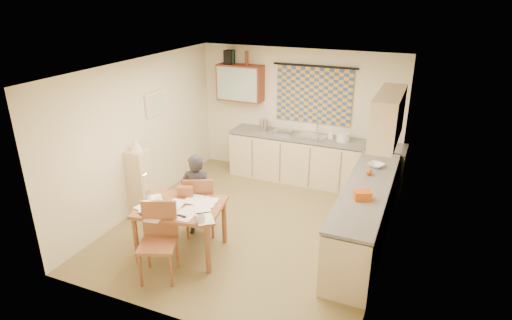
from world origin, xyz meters
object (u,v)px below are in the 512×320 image
at_px(stove, 351,250).
at_px(chair_far, 201,215).
at_px(counter_right, 365,215).
at_px(shelf_stand, 140,183).
at_px(person, 197,195).
at_px(dining_table, 182,229).
at_px(counter_back, 314,161).

bearing_deg(stove, chair_far, 173.64).
bearing_deg(counter_right, chair_far, -163.05).
height_order(counter_right, shelf_stand, shelf_stand).
bearing_deg(person, shelf_stand, -25.63).
distance_m(person, shelf_stand, 1.19).
distance_m(counter_right, shelf_stand, 3.59).
xyz_separation_m(dining_table, person, (-0.06, 0.55, 0.27)).
relative_size(counter_back, chair_far, 3.40).
bearing_deg(chair_far, shelf_stand, -31.70).
distance_m(stove, person, 2.39).
height_order(stove, shelf_stand, shelf_stand).
xyz_separation_m(counter_right, stove, (0.00, -0.97, -0.01)).
relative_size(counter_right, chair_far, 3.04).
distance_m(dining_table, chair_far, 0.58).
height_order(counter_right, chair_far, chair_far).
bearing_deg(counter_back, dining_table, -109.09).
distance_m(chair_far, shelf_stand, 1.24).
height_order(counter_back, dining_table, counter_back).
xyz_separation_m(counter_back, counter_right, (1.26, -1.75, -0.00)).
distance_m(counter_back, stove, 3.00).
bearing_deg(shelf_stand, person, -7.78).
xyz_separation_m(counter_right, chair_far, (-2.34, -0.71, -0.15)).
relative_size(person, shelf_stand, 1.15).
height_order(chair_far, person, person).
relative_size(chair_far, shelf_stand, 0.86).
relative_size(counter_right, person, 2.26).
bearing_deg(stove, counter_right, 90.00).
height_order(stove, dining_table, stove).
relative_size(dining_table, chair_far, 1.31).
height_order(counter_back, counter_right, same).
distance_m(counter_right, person, 2.49).
distance_m(dining_table, shelf_stand, 1.43).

